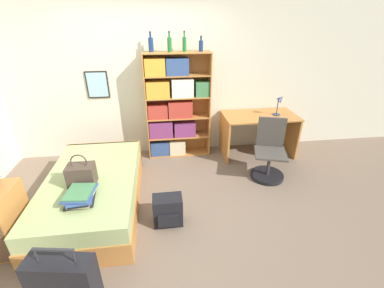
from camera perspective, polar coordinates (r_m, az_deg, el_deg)
ground_plane at (r=3.64m, az=-9.85°, el=-12.59°), size 14.00×14.00×0.00m
wall_back at (r=4.48m, az=-10.67°, el=13.59°), size 10.00×0.09×2.60m
bed at (r=3.62m, az=-20.92°, el=-9.73°), size 1.12×1.94×0.48m
handbag at (r=3.29m, az=-23.35°, el=-6.28°), size 0.31×0.21×0.41m
book_stack_on_bed at (r=3.06m, az=-23.58°, el=-10.57°), size 0.33×0.40×0.12m
suitcase at (r=2.58m, az=-26.21°, el=-26.78°), size 0.55×0.27×0.76m
bookcase at (r=4.40m, az=-4.23°, el=8.17°), size 1.07×0.30×1.78m
bottle_green at (r=4.23m, az=-9.13°, el=21.07°), size 0.08×0.08×0.29m
bottle_brown at (r=4.18m, az=-5.02°, el=21.24°), size 0.07×0.07×0.30m
bottle_clear at (r=4.22m, az=-1.70°, el=21.39°), size 0.06×0.06×0.30m
bottle_blue at (r=4.24m, az=2.01°, el=21.04°), size 0.07×0.07×0.23m
desk at (r=4.67m, az=14.60°, el=3.68°), size 1.26×0.68×0.75m
desk_lamp at (r=4.61m, az=18.95°, el=8.87°), size 0.17×0.13×0.36m
desk_chair at (r=4.14m, az=16.68°, el=-3.33°), size 0.57×0.57×0.92m
backpack at (r=3.19m, az=-5.39°, el=-14.53°), size 0.35×0.25×0.38m
waste_bin at (r=4.81m, az=15.70°, el=-0.72°), size 0.20×0.20×0.30m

